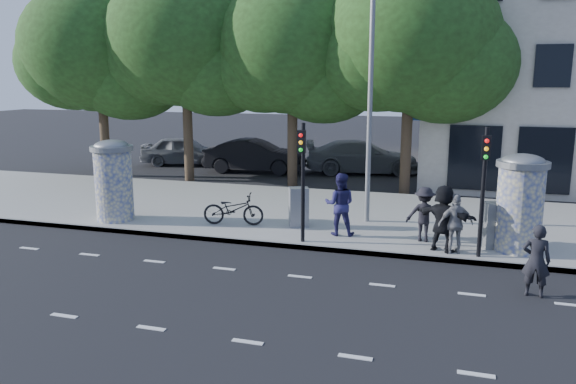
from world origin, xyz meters
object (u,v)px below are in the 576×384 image
(traffic_pole_far, at_px, (484,179))
(ped_e, at_px, (456,224))
(street_lamp, at_px, (370,77))
(cabinet_right, at_px, (495,225))
(car_right, at_px, (362,157))
(bicycle, at_px, (233,209))
(ped_d, at_px, (424,214))
(ad_column_left, at_px, (114,178))
(ped_f, at_px, (444,218))
(ped_c, at_px, (340,204))
(ad_column_right, at_px, (520,201))
(car_left, at_px, (184,151))
(traffic_pole_near, at_px, (303,170))
(cabinet_left, at_px, (299,207))
(car_mid, at_px, (255,156))
(man_road, at_px, (536,261))

(traffic_pole_far, relative_size, ped_e, 2.10)
(street_lamp, distance_m, cabinet_right, 5.84)
(car_right, bearing_deg, bicycle, 155.46)
(ped_d, relative_size, ped_e, 0.97)
(ad_column_left, height_order, ped_f, ad_column_left)
(ad_column_left, xyz_separation_m, car_right, (6.15, 12.44, -0.71))
(ped_c, relative_size, ped_e, 1.16)
(street_lamp, distance_m, ped_f, 5.15)
(ad_column_right, height_order, car_left, ad_column_right)
(bicycle, bearing_deg, ped_c, -103.07)
(traffic_pole_near, bearing_deg, cabinet_left, 108.97)
(car_mid, bearing_deg, ad_column_right, -138.67)
(ped_c, height_order, man_road, ped_c)
(ad_column_left, distance_m, cabinet_right, 11.86)
(traffic_pole_near, relative_size, ped_c, 1.82)
(traffic_pole_far, height_order, bicycle, traffic_pole_far)
(cabinet_right, bearing_deg, car_left, 125.20)
(ad_column_right, xyz_separation_m, bicycle, (-8.41, 0.31, -0.88))
(traffic_pole_far, relative_size, ped_c, 1.82)
(ped_f, xyz_separation_m, car_mid, (-9.60, 11.49, -0.22))
(ad_column_right, relative_size, man_road, 1.61)
(car_left, xyz_separation_m, car_right, (9.89, 0.17, 0.03))
(ped_e, bearing_deg, ped_c, -37.29)
(ad_column_right, bearing_deg, ped_c, 178.33)
(ad_column_right, relative_size, cabinet_right, 2.07)
(traffic_pole_near, height_order, street_lamp, street_lamp)
(bicycle, bearing_deg, cabinet_right, -101.87)
(bicycle, xyz_separation_m, car_left, (-7.73, 11.76, 0.14))
(ped_f, height_order, cabinet_left, ped_f)
(ad_column_right, xyz_separation_m, man_road, (0.11, -2.98, -0.71))
(ped_d, xyz_separation_m, ped_f, (0.55, -0.82, 0.12))
(ad_column_right, xyz_separation_m, car_right, (-6.25, 12.24, -0.71))
(traffic_pole_near, height_order, ped_c, traffic_pole_near)
(ped_d, xyz_separation_m, car_right, (-3.76, 12.04, -0.11))
(ad_column_right, height_order, bicycle, ad_column_right)
(traffic_pole_far, distance_m, ped_d, 2.26)
(cabinet_left, height_order, cabinet_right, cabinet_right)
(ped_f, height_order, car_right, ped_f)
(bicycle, bearing_deg, ped_e, -109.05)
(ad_column_left, height_order, cabinet_right, ad_column_left)
(car_mid, bearing_deg, ped_d, -145.07)
(ped_d, height_order, car_left, ped_d)
(ped_d, height_order, car_right, ped_d)
(ped_c, bearing_deg, car_left, -53.86)
(street_lamp, bearing_deg, ad_column_left, -165.06)
(street_lamp, distance_m, ped_e, 5.43)
(ped_e, relative_size, car_mid, 0.32)
(man_road, distance_m, bicycle, 9.13)
(car_mid, bearing_deg, traffic_pole_near, -159.40)
(cabinet_right, bearing_deg, bicycle, 161.17)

